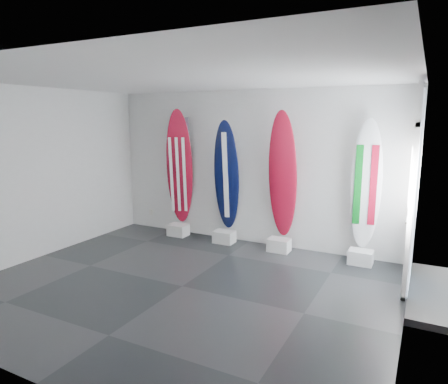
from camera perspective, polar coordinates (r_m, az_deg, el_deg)
The scene contains 16 objects.
floor at distance 6.15m, azimuth -5.96°, elevation -13.19°, with size 6.00×6.00×0.00m, color black.
ceiling at distance 5.66m, azimuth -6.56°, elevation 15.87°, with size 6.00×6.00×0.00m, color white.
wall_back at distance 7.90m, azimuth 3.78°, elevation 3.44°, with size 6.00×6.00×0.00m, color silver.
wall_front at distance 3.93m, azimuth -26.79°, elevation -4.80°, with size 6.00×6.00×0.00m, color silver.
wall_left at distance 7.77m, azimuth -25.09°, elevation 2.36°, with size 5.00×5.00×0.00m, color silver.
wall_right at distance 4.79m, azimuth 25.29°, elevation -2.09°, with size 5.00×5.00×0.00m, color silver.
display_block_usa at distance 8.61m, azimuth -6.54°, elevation -5.39°, with size 0.40×0.30×0.24m, color silver.
surfboard_usa at distance 8.43m, azimuth -6.34°, elevation 3.47°, with size 0.55×0.08×2.43m, color maroon.
display_block_navy at distance 8.07m, azimuth 0.03°, elevation -6.40°, with size 0.40×0.30×0.24m, color silver.
surfboard_navy at distance 7.90m, azimuth 0.36°, elevation 2.26°, with size 0.50×0.08×2.22m, color black.
display_block_swiss at distance 7.64m, azimuth 7.84°, elevation -7.49°, with size 0.40×0.30×0.24m, color silver.
surfboard_swiss at distance 7.44m, azimuth 8.35°, elevation 2.34°, with size 0.54×0.08×2.39m, color maroon.
display_block_italy at distance 7.32m, azimuth 18.85°, elevation -8.77°, with size 0.40×0.30×0.24m, color silver.
surfboard_italy at distance 7.12m, azimuth 19.55°, elevation 0.91°, with size 0.50×0.08×2.23m, color white.
wall_outlet at distance 9.32m, azimuth -10.32°, elevation -2.82°, with size 0.09×0.02×0.13m, color silver.
glass_door at distance 6.33m, azimuth 25.52°, elevation 0.03°, with size 0.12×1.16×2.85m, color white, non-canonical shape.
Camera 1 is at (3.11, -4.70, 2.45)m, focal length 32.13 mm.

